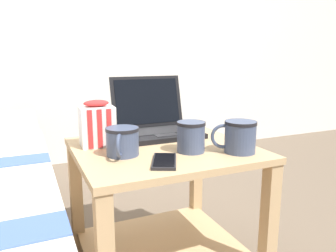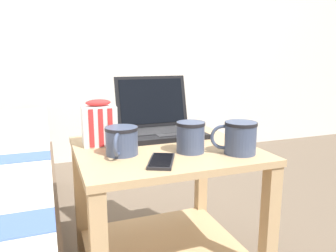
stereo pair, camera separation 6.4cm
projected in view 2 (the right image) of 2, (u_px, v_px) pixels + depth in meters
bedside_table at (164, 197)px, 1.16m from camera, size 0.59×0.54×0.52m
laptop at (159, 123)px, 1.30m from camera, size 0.30×0.27×0.22m
mug_front_left at (191, 135)px, 1.05m from camera, size 0.11×0.12×0.10m
mug_front_right at (122, 139)px, 1.02m from camera, size 0.10×0.14×0.09m
mug_mid_center at (239, 136)px, 1.03m from camera, size 0.14×0.10×0.10m
snack_bag at (99, 124)px, 1.14m from camera, size 0.12×0.10×0.16m
cell_phone at (161, 161)px, 0.95m from camera, size 0.12×0.16×0.01m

